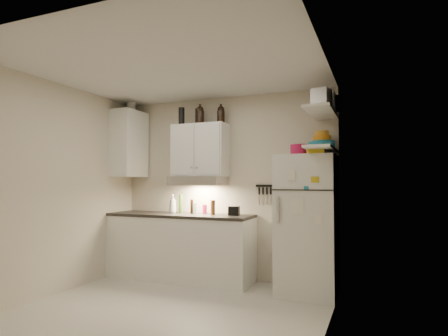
% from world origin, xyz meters
% --- Properties ---
extents(floor, '(3.20, 3.00, 0.02)m').
position_xyz_m(floor, '(0.00, 0.00, -0.01)').
color(floor, beige).
rests_on(floor, ground).
extents(ceiling, '(3.20, 3.00, 0.02)m').
position_xyz_m(ceiling, '(0.00, 0.00, 2.61)').
color(ceiling, silver).
rests_on(ceiling, ground).
extents(back_wall, '(3.20, 0.02, 2.60)m').
position_xyz_m(back_wall, '(0.00, 1.51, 1.30)').
color(back_wall, beige).
rests_on(back_wall, ground).
extents(left_wall, '(0.02, 3.00, 2.60)m').
position_xyz_m(left_wall, '(-1.61, 0.00, 1.30)').
color(left_wall, beige).
rests_on(left_wall, ground).
extents(right_wall, '(0.02, 3.00, 2.60)m').
position_xyz_m(right_wall, '(1.61, 0.00, 1.30)').
color(right_wall, beige).
rests_on(right_wall, ground).
extents(base_cabinet, '(2.10, 0.60, 0.88)m').
position_xyz_m(base_cabinet, '(-0.55, 1.20, 0.44)').
color(base_cabinet, white).
rests_on(base_cabinet, floor).
extents(countertop, '(2.10, 0.62, 0.04)m').
position_xyz_m(countertop, '(-0.55, 1.20, 0.90)').
color(countertop, '#292623').
rests_on(countertop, base_cabinet).
extents(upper_cabinet, '(0.80, 0.33, 0.75)m').
position_xyz_m(upper_cabinet, '(-0.30, 1.33, 1.83)').
color(upper_cabinet, white).
rests_on(upper_cabinet, back_wall).
extents(side_cabinet, '(0.33, 0.55, 1.00)m').
position_xyz_m(side_cabinet, '(-1.44, 1.20, 1.95)').
color(side_cabinet, white).
rests_on(side_cabinet, left_wall).
extents(range_hood, '(0.76, 0.46, 0.12)m').
position_xyz_m(range_hood, '(-0.30, 1.27, 1.39)').
color(range_hood, silver).
rests_on(range_hood, back_wall).
extents(fridge, '(0.70, 0.68, 1.70)m').
position_xyz_m(fridge, '(1.25, 1.16, 0.85)').
color(fridge, silver).
rests_on(fridge, floor).
extents(shelf_hi, '(0.30, 0.95, 0.03)m').
position_xyz_m(shelf_hi, '(1.45, 1.02, 2.20)').
color(shelf_hi, white).
rests_on(shelf_hi, right_wall).
extents(shelf_lo, '(0.30, 0.95, 0.03)m').
position_xyz_m(shelf_lo, '(1.45, 1.02, 1.76)').
color(shelf_lo, white).
rests_on(shelf_lo, right_wall).
extents(knife_strip, '(0.42, 0.02, 0.03)m').
position_xyz_m(knife_strip, '(0.70, 1.49, 1.32)').
color(knife_strip, black).
rests_on(knife_strip, back_wall).
extents(dutch_oven, '(0.27, 0.27, 0.13)m').
position_xyz_m(dutch_oven, '(1.17, 1.10, 1.77)').
color(dutch_oven, '#AD1445').
rests_on(dutch_oven, fridge).
extents(book_stack, '(0.23, 0.26, 0.07)m').
position_xyz_m(book_stack, '(1.39, 0.91, 1.74)').
color(book_stack, '#B99D17').
rests_on(book_stack, fridge).
extents(spice_jar, '(0.06, 0.06, 0.11)m').
position_xyz_m(spice_jar, '(1.26, 1.17, 1.75)').
color(spice_jar, silver).
rests_on(spice_jar, fridge).
extents(stock_pot, '(0.36, 0.36, 0.21)m').
position_xyz_m(stock_pot, '(1.52, 1.26, 2.32)').
color(stock_pot, silver).
rests_on(stock_pot, shelf_hi).
extents(tin_a, '(0.21, 0.19, 0.20)m').
position_xyz_m(tin_a, '(1.51, 0.95, 2.31)').
color(tin_a, '#AAAAAD').
rests_on(tin_a, shelf_hi).
extents(tin_b, '(0.22, 0.22, 0.18)m').
position_xyz_m(tin_b, '(1.49, 0.70, 2.31)').
color(tin_b, '#AAAAAD').
rests_on(tin_b, shelf_hi).
extents(bowl_teal, '(0.28, 0.28, 0.11)m').
position_xyz_m(bowl_teal, '(1.43, 1.30, 1.83)').
color(bowl_teal, '#19718E').
rests_on(bowl_teal, shelf_lo).
extents(bowl_orange, '(0.22, 0.22, 0.07)m').
position_xyz_m(bowl_orange, '(1.42, 1.29, 1.92)').
color(bowl_orange, orange).
rests_on(bowl_orange, bowl_teal).
extents(bowl_yellow, '(0.17, 0.17, 0.06)m').
position_xyz_m(bowl_yellow, '(1.42, 1.29, 1.98)').
color(bowl_yellow, orange).
rests_on(bowl_yellow, bowl_orange).
extents(plates, '(0.32, 0.32, 0.07)m').
position_xyz_m(plates, '(1.42, 1.02, 1.81)').
color(plates, '#19718E').
rests_on(plates, shelf_lo).
extents(growler_a, '(0.11, 0.11, 0.26)m').
position_xyz_m(growler_a, '(-0.27, 1.28, 2.33)').
color(growler_a, black).
rests_on(growler_a, upper_cabinet).
extents(growler_b, '(0.13, 0.13, 0.26)m').
position_xyz_m(growler_b, '(0.01, 1.36, 2.33)').
color(growler_b, black).
rests_on(growler_b, upper_cabinet).
extents(thermos_a, '(0.11, 0.11, 0.25)m').
position_xyz_m(thermos_a, '(-0.37, 1.41, 2.33)').
color(thermos_a, black).
rests_on(thermos_a, upper_cabinet).
extents(thermos_b, '(0.11, 0.11, 0.25)m').
position_xyz_m(thermos_b, '(-0.56, 1.26, 2.33)').
color(thermos_b, black).
rests_on(thermos_b, upper_cabinet).
extents(side_jar, '(0.18, 0.18, 0.18)m').
position_xyz_m(side_jar, '(-1.46, 1.27, 2.54)').
color(side_jar, silver).
rests_on(side_jar, side_cabinet).
extents(soap_bottle, '(0.14, 0.14, 0.30)m').
position_xyz_m(soap_bottle, '(-0.69, 1.24, 1.07)').
color(soap_bottle, white).
rests_on(soap_bottle, countertop).
extents(pepper_mill, '(0.08, 0.08, 0.20)m').
position_xyz_m(pepper_mill, '(-0.05, 1.22, 1.02)').
color(pepper_mill, brown).
rests_on(pepper_mill, countertop).
extents(oil_bottle, '(0.06, 0.06, 0.27)m').
position_xyz_m(oil_bottle, '(-0.59, 1.29, 1.05)').
color(oil_bottle, '#3B6218').
rests_on(oil_bottle, countertop).
extents(vinegar_bottle, '(0.05, 0.05, 0.20)m').
position_xyz_m(vinegar_bottle, '(-0.40, 1.26, 1.02)').
color(vinegar_bottle, black).
rests_on(vinegar_bottle, countertop).
extents(clear_bottle, '(0.06, 0.06, 0.16)m').
position_xyz_m(clear_bottle, '(-0.33, 1.23, 1.00)').
color(clear_bottle, silver).
rests_on(clear_bottle, countertop).
extents(red_jar, '(0.08, 0.08, 0.13)m').
position_xyz_m(red_jar, '(-0.24, 1.35, 0.98)').
color(red_jar, '#AD1445').
rests_on(red_jar, countertop).
extents(caddy, '(0.15, 0.12, 0.12)m').
position_xyz_m(caddy, '(0.25, 1.25, 0.98)').
color(caddy, black).
rests_on(caddy, countertop).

